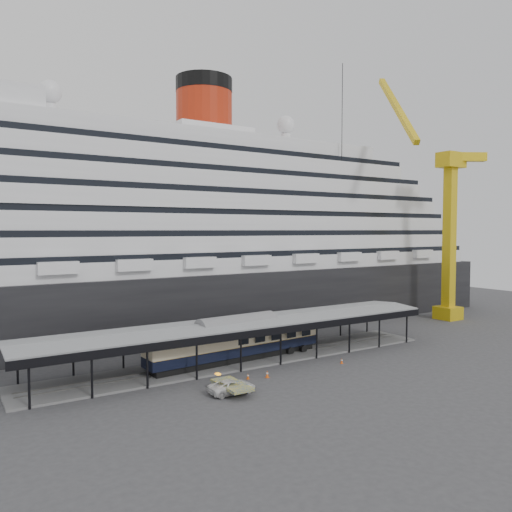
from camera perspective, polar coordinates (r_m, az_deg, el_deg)
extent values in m
plane|color=#373739|center=(61.56, 1.08, -12.89)|extent=(200.00, 200.00, 0.00)
cube|color=black|center=(88.48, -10.49, -4.75)|extent=(130.00, 30.00, 10.00)
cylinder|color=#AB240D|center=(93.26, -5.94, 15.71)|extent=(10.00, 10.00, 9.00)
cylinder|color=black|center=(94.56, -5.96, 18.82)|extent=(10.10, 10.10, 2.50)
sphere|color=silver|center=(85.25, -22.52, 16.93)|extent=(3.60, 3.60, 3.60)
sphere|color=silver|center=(102.47, 3.41, 14.73)|extent=(3.60, 3.60, 3.60)
cube|color=slate|center=(65.61, -1.39, -11.78)|extent=(56.00, 8.00, 0.24)
cube|color=slate|center=(64.97, -1.05, -11.78)|extent=(54.00, 0.08, 0.10)
cube|color=slate|center=(66.16, -1.72, -11.51)|extent=(54.00, 0.08, 0.10)
cube|color=black|center=(60.90, 0.82, -8.75)|extent=(56.00, 0.18, 0.90)
cube|color=black|center=(68.46, -3.35, -7.44)|extent=(56.00, 0.18, 0.90)
cube|color=slate|center=(64.50, -1.39, -7.43)|extent=(56.00, 9.00, 0.24)
cube|color=gold|center=(101.41, 21.08, -6.08)|extent=(4.00, 4.00, 2.40)
cube|color=gold|center=(100.20, 21.23, 1.96)|extent=(1.80, 1.80, 26.00)
cube|color=gold|center=(101.03, 21.39, 10.16)|extent=(5.00, 3.20, 2.80)
cube|color=gold|center=(99.09, 15.85, 15.92)|extent=(11.42, 18.78, 16.80)
cube|color=gold|center=(102.55, 23.21, 10.35)|extent=(6.00, 4.39, 1.60)
cylinder|color=black|center=(94.10, 9.74, 7.07)|extent=(0.12, 0.12, 47.21)
imported|color=silver|center=(53.20, -2.77, -14.68)|extent=(5.04, 2.34, 1.40)
cube|color=black|center=(64.98, -2.17, -11.46)|extent=(23.75, 4.33, 0.79)
cube|color=black|center=(64.73, -2.17, -10.59)|extent=(24.90, 4.86, 1.24)
cube|color=beige|center=(64.43, -2.17, -9.42)|extent=(24.90, 4.90, 1.46)
cube|color=black|center=(64.23, -2.18, -8.59)|extent=(24.90, 4.86, 0.45)
cube|color=#CE4E0B|center=(58.03, -0.93, -13.87)|extent=(0.39, 0.39, 0.03)
cone|color=#CE4E0B|center=(57.93, -0.93, -13.56)|extent=(0.33, 0.33, 0.66)
cylinder|color=white|center=(57.91, -0.93, -13.50)|extent=(0.21, 0.21, 0.13)
cube|color=#E6530C|center=(58.60, 1.29, -13.70)|extent=(0.45, 0.45, 0.03)
cone|color=#E6530C|center=(58.48, 1.29, -13.33)|extent=(0.38, 0.38, 0.78)
cylinder|color=white|center=(58.46, 1.29, -13.26)|extent=(0.25, 0.25, 0.15)
cube|color=#ED540D|center=(65.26, 9.77, -12.00)|extent=(0.39, 0.39, 0.03)
cone|color=#ED540D|center=(65.18, 9.77, -11.71)|extent=(0.33, 0.33, 0.66)
cylinder|color=white|center=(65.16, 9.77, -11.66)|extent=(0.21, 0.21, 0.13)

